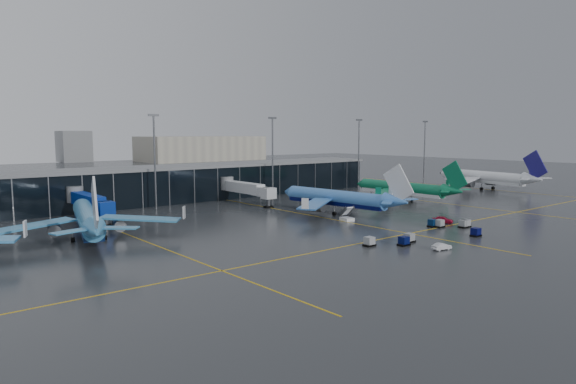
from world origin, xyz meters
TOP-DOWN VIEW (x-y plane):
  - ground at (0.00, 0.00)m, footprint 600.00×600.00m
  - terminal_pier at (0.00, 62.00)m, footprint 142.00×17.00m
  - jet_bridges at (-35.00, 42.99)m, footprint 94.00×27.50m
  - flood_masts at (5.00, 50.00)m, footprint 203.00×0.50m
  - distant_hangars at (49.94, 270.08)m, footprint 260.00×71.00m
  - taxi_lines at (10.00, 10.61)m, footprint 220.00×120.00m
  - airliner_arkefly at (-42.56, 21.37)m, footprint 46.01×49.70m
  - airliner_klm_near at (17.23, 13.79)m, footprint 40.31×44.76m
  - airliner_aer_lingus at (49.35, 18.08)m, footprint 35.41×40.23m
  - airliner_ba at (98.95, 19.94)m, footprint 47.12×51.70m
  - baggage_carts at (13.25, -18.77)m, footprint 32.67×13.14m
  - mobile_airstair at (11.25, 3.84)m, footprint 2.80×3.58m
  - service_van_red at (25.93, -12.21)m, footprint 3.78×4.94m
  - service_van_white at (2.35, -27.83)m, footprint 3.92×1.98m

SIDE VIEW (x-z plane):
  - ground at x=0.00m, z-range 0.00..0.00m
  - taxi_lines at x=10.00m, z-range 0.00..0.02m
  - service_van_white at x=2.35m, z-range 0.00..1.23m
  - baggage_carts at x=13.25m, z-range -0.09..1.61m
  - mobile_airstair at x=11.25m, z-range -0.95..2.49m
  - service_van_red at x=25.93m, z-range 0.00..1.57m
  - jet_bridges at x=-35.00m, z-range 0.95..8.15m
  - terminal_pier at x=0.00m, z-range 0.07..10.77m
  - airliner_aer_lingus at x=49.35m, z-range 0.00..12.26m
  - airliner_klm_near at x=17.23m, z-range 0.00..12.65m
  - airliner_arkefly at x=-42.56m, z-range 0.00..12.88m
  - airliner_ba at x=98.95m, z-range 0.00..14.04m
  - distant_hangars at x=49.94m, z-range -2.21..19.79m
  - flood_masts at x=5.00m, z-range 1.06..26.56m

